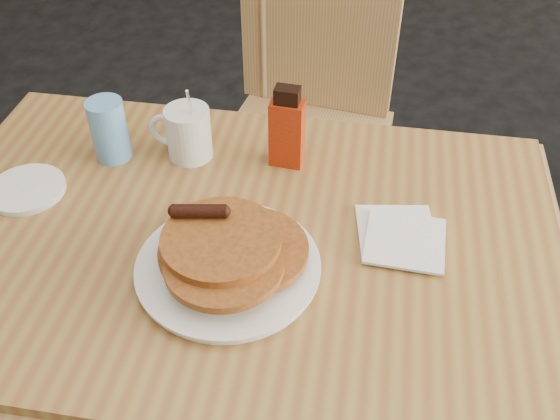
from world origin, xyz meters
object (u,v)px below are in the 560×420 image
object	(u,v)px
pancake_plate	(228,258)
syrup_bottle	(287,129)
main_table	(234,249)
chair_main_far	(309,94)
coffee_mug	(187,132)
blue_tumbler	(109,130)

from	to	relation	value
pancake_plate	syrup_bottle	xyz separation A→B (m)	(0.03, 0.32, 0.05)
main_table	chair_main_far	world-z (taller)	chair_main_far
pancake_plate	coffee_mug	distance (m)	0.35
coffee_mug	chair_main_far	bearing A→B (deg)	94.37
chair_main_far	blue_tumbler	distance (m)	0.69
chair_main_far	syrup_bottle	world-z (taller)	chair_main_far
main_table	chair_main_far	size ratio (longest dim) A/B	1.29
chair_main_far	coffee_mug	world-z (taller)	chair_main_far
chair_main_far	pancake_plate	xyz separation A→B (m)	(0.02, -0.84, 0.18)
main_table	coffee_mug	distance (m)	0.28
syrup_bottle	main_table	bearing A→B (deg)	-101.65
coffee_mug	pancake_plate	bearing A→B (deg)	-38.69
main_table	blue_tumbler	size ratio (longest dim) A/B	9.73
coffee_mug	blue_tumbler	bearing A→B (deg)	-144.46
pancake_plate	syrup_bottle	bearing A→B (deg)	84.82
main_table	syrup_bottle	xyz separation A→B (m)	(0.05, 0.23, 0.12)
chair_main_far	pancake_plate	size ratio (longest dim) A/B	3.13
pancake_plate	coffee_mug	bearing A→B (deg)	120.63
chair_main_far	pancake_plate	distance (m)	0.86
chair_main_far	coffee_mug	size ratio (longest dim) A/B	5.72
main_table	coffee_mug	xyz separation A→B (m)	(-0.16, 0.21, 0.10)
syrup_bottle	blue_tumbler	xyz separation A→B (m)	(-0.36, -0.06, -0.02)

